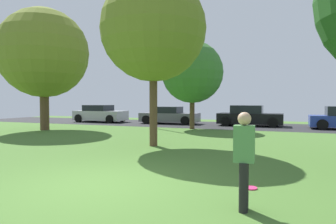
{
  "coord_description": "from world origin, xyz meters",
  "views": [
    {
      "loc": [
        3.56,
        -5.15,
        1.74
      ],
      "look_at": [
        0.0,
        3.85,
        1.38
      ],
      "focal_mm": 32.08,
      "sensor_mm": 36.0,
      "label": 1
    }
  ],
  "objects_px": {
    "oak_tree_center": "(153,29)",
    "person_catcher": "(244,157)",
    "maple_tree_near": "(44,53)",
    "street_lamp_post": "(152,93)",
    "parked_car_silver": "(100,114)",
    "frisbee_disc": "(250,188)",
    "parked_car_black": "(249,116)",
    "parked_car_grey": "(169,116)",
    "maple_tree_far": "(192,72)"
  },
  "relations": [
    {
      "from": "oak_tree_center",
      "to": "person_catcher",
      "type": "height_order",
      "value": "oak_tree_center"
    },
    {
      "from": "maple_tree_near",
      "to": "street_lamp_post",
      "type": "relative_size",
      "value": 1.6
    },
    {
      "from": "oak_tree_center",
      "to": "street_lamp_post",
      "type": "xyz_separation_m",
      "value": [
        -3.17,
        6.85,
        -2.22
      ]
    },
    {
      "from": "parked_car_silver",
      "to": "street_lamp_post",
      "type": "bearing_deg",
      "value": -28.61
    },
    {
      "from": "parked_car_silver",
      "to": "frisbee_disc",
      "type": "bearing_deg",
      "value": -47.28
    },
    {
      "from": "frisbee_disc",
      "to": "parked_car_black",
      "type": "height_order",
      "value": "parked_car_black"
    },
    {
      "from": "maple_tree_near",
      "to": "frisbee_disc",
      "type": "height_order",
      "value": "maple_tree_near"
    },
    {
      "from": "person_catcher",
      "to": "frisbee_disc",
      "type": "bearing_deg",
      "value": 88.98
    },
    {
      "from": "frisbee_disc",
      "to": "parked_car_silver",
      "type": "xyz_separation_m",
      "value": [
        -13.58,
        14.71,
        0.63
      ]
    },
    {
      "from": "frisbee_disc",
      "to": "parked_car_grey",
      "type": "bearing_deg",
      "value": 116.9
    },
    {
      "from": "maple_tree_far",
      "to": "parked_car_black",
      "type": "xyz_separation_m",
      "value": [
        3.01,
        3.72,
        -2.84
      ]
    },
    {
      "from": "street_lamp_post",
      "to": "maple_tree_near",
      "type": "bearing_deg",
      "value": -147.89
    },
    {
      "from": "maple_tree_far",
      "to": "oak_tree_center",
      "type": "bearing_deg",
      "value": -84.83
    },
    {
      "from": "parked_car_grey",
      "to": "street_lamp_post",
      "type": "distance_m",
      "value": 4.21
    },
    {
      "from": "parked_car_grey",
      "to": "parked_car_black",
      "type": "bearing_deg",
      "value": 2.14
    },
    {
      "from": "parked_car_silver",
      "to": "parked_car_black",
      "type": "distance_m",
      "value": 11.84
    },
    {
      "from": "maple_tree_near",
      "to": "parked_car_grey",
      "type": "height_order",
      "value": "maple_tree_near"
    },
    {
      "from": "person_catcher",
      "to": "parked_car_black",
      "type": "bearing_deg",
      "value": 93.5
    },
    {
      "from": "oak_tree_center",
      "to": "parked_car_silver",
      "type": "distance_m",
      "value": 14.49
    },
    {
      "from": "parked_car_grey",
      "to": "person_catcher",
      "type": "bearing_deg",
      "value": -64.81
    },
    {
      "from": "person_catcher",
      "to": "frisbee_disc",
      "type": "relative_size",
      "value": 5.79
    },
    {
      "from": "person_catcher",
      "to": "parked_car_silver",
      "type": "height_order",
      "value": "person_catcher"
    },
    {
      "from": "parked_car_black",
      "to": "parked_car_silver",
      "type": "bearing_deg",
      "value": -176.92
    },
    {
      "from": "maple_tree_near",
      "to": "parked_car_silver",
      "type": "height_order",
      "value": "maple_tree_near"
    },
    {
      "from": "parked_car_black",
      "to": "street_lamp_post",
      "type": "bearing_deg",
      "value": -143.62
    },
    {
      "from": "frisbee_disc",
      "to": "parked_car_grey",
      "type": "xyz_separation_m",
      "value": [
        -7.67,
        15.13,
        0.59
      ]
    },
    {
      "from": "oak_tree_center",
      "to": "parked_car_black",
      "type": "distance_m",
      "value": 11.81
    },
    {
      "from": "oak_tree_center",
      "to": "frisbee_disc",
      "type": "bearing_deg",
      "value": -47.11
    },
    {
      "from": "parked_car_silver",
      "to": "parked_car_black",
      "type": "xyz_separation_m",
      "value": [
        11.83,
        0.64,
        0.0
      ]
    },
    {
      "from": "maple_tree_far",
      "to": "street_lamp_post",
      "type": "relative_size",
      "value": 1.2
    },
    {
      "from": "person_catcher",
      "to": "parked_car_grey",
      "type": "relative_size",
      "value": 0.36
    },
    {
      "from": "oak_tree_center",
      "to": "parked_car_silver",
      "type": "height_order",
      "value": "oak_tree_center"
    },
    {
      "from": "maple_tree_far",
      "to": "frisbee_disc",
      "type": "xyz_separation_m",
      "value": [
        4.77,
        -11.63,
        -3.48
      ]
    },
    {
      "from": "person_catcher",
      "to": "street_lamp_post",
      "type": "relative_size",
      "value": 0.35
    },
    {
      "from": "maple_tree_far",
      "to": "parked_car_silver",
      "type": "distance_m",
      "value": 9.76
    },
    {
      "from": "maple_tree_far",
      "to": "maple_tree_near",
      "type": "distance_m",
      "value": 8.94
    },
    {
      "from": "person_catcher",
      "to": "street_lamp_post",
      "type": "distance_m",
      "value": 14.59
    },
    {
      "from": "person_catcher",
      "to": "street_lamp_post",
      "type": "height_order",
      "value": "street_lamp_post"
    },
    {
      "from": "person_catcher",
      "to": "parked_car_black",
      "type": "relative_size",
      "value": 0.36
    },
    {
      "from": "parked_car_black",
      "to": "street_lamp_post",
      "type": "relative_size",
      "value": 0.97
    },
    {
      "from": "maple_tree_near",
      "to": "frisbee_disc",
      "type": "xyz_separation_m",
      "value": [
        12.78,
        -7.82,
        -4.54
      ]
    },
    {
      "from": "oak_tree_center",
      "to": "parked_car_grey",
      "type": "bearing_deg",
      "value": 108.4
    },
    {
      "from": "maple_tree_near",
      "to": "person_catcher",
      "type": "xyz_separation_m",
      "value": [
        12.82,
        -9.09,
        -3.7
      ]
    },
    {
      "from": "parked_car_silver",
      "to": "parked_car_black",
      "type": "bearing_deg",
      "value": 3.08
    },
    {
      "from": "maple_tree_far",
      "to": "parked_car_black",
      "type": "relative_size",
      "value": 1.24
    },
    {
      "from": "maple_tree_far",
      "to": "person_catcher",
      "type": "height_order",
      "value": "maple_tree_far"
    },
    {
      "from": "parked_car_grey",
      "to": "parked_car_black",
      "type": "xyz_separation_m",
      "value": [
        5.92,
        0.22,
        0.05
      ]
    },
    {
      "from": "person_catcher",
      "to": "maple_tree_far",
      "type": "bearing_deg",
      "value": 107.76
    },
    {
      "from": "oak_tree_center",
      "to": "parked_car_silver",
      "type": "bearing_deg",
      "value": 132.64
    },
    {
      "from": "parked_car_silver",
      "to": "parked_car_grey",
      "type": "relative_size",
      "value": 0.96
    }
  ]
}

